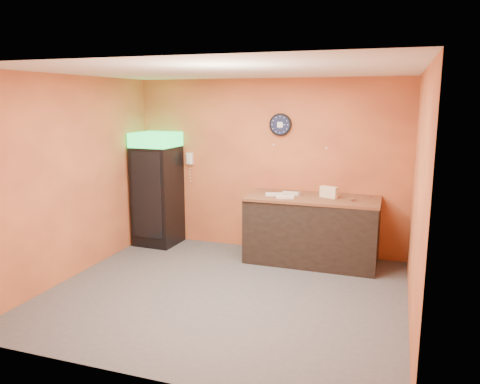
% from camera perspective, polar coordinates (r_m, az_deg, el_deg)
% --- Properties ---
extents(floor, '(4.50, 4.50, 0.00)m').
position_cam_1_polar(floor, '(6.21, -1.85, -12.20)').
color(floor, '#47474C').
rests_on(floor, ground).
extents(back_wall, '(4.50, 0.02, 2.80)m').
position_cam_1_polar(back_wall, '(7.68, 3.37, 3.21)').
color(back_wall, orange).
rests_on(back_wall, floor).
extents(left_wall, '(0.02, 4.00, 2.80)m').
position_cam_1_polar(left_wall, '(6.91, -19.66, 1.67)').
color(left_wall, orange).
rests_on(left_wall, floor).
extents(right_wall, '(0.02, 4.00, 2.80)m').
position_cam_1_polar(right_wall, '(5.44, 20.84, -0.86)').
color(right_wall, orange).
rests_on(right_wall, floor).
extents(ceiling, '(4.50, 4.00, 0.02)m').
position_cam_1_polar(ceiling, '(5.71, -2.03, 14.55)').
color(ceiling, white).
rests_on(ceiling, back_wall).
extents(beverage_cooler, '(0.70, 0.71, 1.93)m').
position_cam_1_polar(beverage_cooler, '(8.09, -10.16, 0.17)').
color(beverage_cooler, black).
rests_on(beverage_cooler, floor).
extents(prep_counter, '(1.97, 0.88, 0.98)m').
position_cam_1_polar(prep_counter, '(7.27, 8.75, -4.70)').
color(prep_counter, black).
rests_on(prep_counter, floor).
extents(wall_clock, '(0.36, 0.06, 0.36)m').
position_cam_1_polar(wall_clock, '(7.53, 4.95, 8.19)').
color(wall_clock, black).
rests_on(wall_clock, back_wall).
extents(wall_phone, '(0.11, 0.10, 0.20)m').
position_cam_1_polar(wall_phone, '(8.09, -6.15, 4.07)').
color(wall_phone, white).
rests_on(wall_phone, back_wall).
extents(butcher_paper, '(2.00, 0.93, 0.04)m').
position_cam_1_polar(butcher_paper, '(7.14, 8.87, -0.75)').
color(butcher_paper, brown).
rests_on(butcher_paper, prep_counter).
extents(sub_roll_stack, '(0.28, 0.18, 0.17)m').
position_cam_1_polar(sub_roll_stack, '(7.11, 10.77, -0.01)').
color(sub_roll_stack, '#F4E4BD').
rests_on(sub_roll_stack, butcher_paper).
extents(wrapped_sandwich_left, '(0.29, 0.18, 0.04)m').
position_cam_1_polar(wrapped_sandwich_left, '(7.16, 4.21, -0.29)').
color(wrapped_sandwich_left, silver).
rests_on(wrapped_sandwich_left, butcher_paper).
extents(wrapped_sandwich_mid, '(0.28, 0.17, 0.04)m').
position_cam_1_polar(wrapped_sandwich_mid, '(6.98, 5.52, -0.62)').
color(wrapped_sandwich_mid, silver).
rests_on(wrapped_sandwich_mid, butcher_paper).
extents(wrapped_sandwich_right, '(0.27, 0.11, 0.04)m').
position_cam_1_polar(wrapped_sandwich_right, '(7.27, 6.25, -0.15)').
color(wrapped_sandwich_right, silver).
rests_on(wrapped_sandwich_right, butcher_paper).
extents(kitchen_tool, '(0.06, 0.06, 0.06)m').
position_cam_1_polar(kitchen_tool, '(7.22, 7.26, -0.18)').
color(kitchen_tool, silver).
rests_on(kitchen_tool, butcher_paper).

